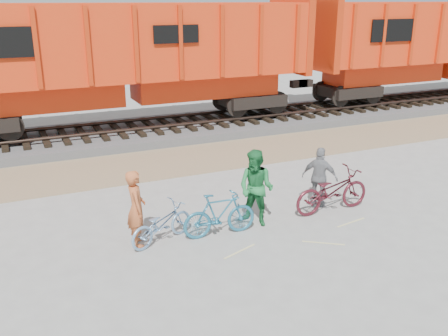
{
  "coord_description": "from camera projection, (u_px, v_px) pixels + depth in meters",
  "views": [
    {
      "loc": [
        -5.08,
        -9.08,
        4.96
      ],
      "look_at": [
        -0.32,
        1.5,
        1.02
      ],
      "focal_mm": 40.0,
      "sensor_mm": 36.0,
      "label": 1
    }
  ],
  "objects": [
    {
      "name": "person_woman",
      "position": [
        320.0,
        177.0,
        12.37
      ],
      "size": [
        0.87,
        0.92,
        1.53
      ],
      "primitive_type": "imported",
      "rotation": [
        0.0,
        0.0,
        2.29
      ],
      "color": "gray",
      "rests_on": "ground"
    },
    {
      "name": "hopper_car_center",
      "position": [
        126.0,
        56.0,
        17.89
      ],
      "size": [
        14.0,
        3.13,
        4.65
      ],
      "color": "black",
      "rests_on": "track"
    },
    {
      "name": "gravel_strip",
      "position": [
        182.0,
        160.0,
        16.16
      ],
      "size": [
        120.0,
        3.0,
        0.02
      ],
      "primitive_type": "cube",
      "color": "#99815F",
      "rests_on": "ground"
    },
    {
      "name": "bicycle_teal",
      "position": [
        219.0,
        214.0,
        10.89
      ],
      "size": [
        1.69,
        0.55,
        1.0
      ],
      "primitive_type": "imported",
      "rotation": [
        0.0,
        0.0,
        1.52
      ],
      "color": "#256C8B",
      "rests_on": "ground"
    },
    {
      "name": "track",
      "position": [
        151.0,
        123.0,
        19.03
      ],
      "size": [
        120.0,
        2.6,
        0.24
      ],
      "color": "black",
      "rests_on": "ballast_bed"
    },
    {
      "name": "person_solo",
      "position": [
        136.0,
        208.0,
        10.39
      ],
      "size": [
        0.47,
        0.65,
        1.66
      ],
      "primitive_type": "imported",
      "rotation": [
        0.0,
        0.0,
        1.45
      ],
      "color": "#B7592F",
      "rests_on": "ground"
    },
    {
      "name": "bicycle_blue",
      "position": [
        161.0,
        224.0,
        10.63
      ],
      "size": [
        1.7,
        1.14,
        0.84
      ],
      "primitive_type": "imported",
      "rotation": [
        0.0,
        0.0,
        1.97
      ],
      "color": "#749CC3",
      "rests_on": "ground"
    },
    {
      "name": "ballast_bed",
      "position": [
        152.0,
        131.0,
        19.13
      ],
      "size": [
        120.0,
        4.0,
        0.3
      ],
      "primitive_type": "cube",
      "color": "slate",
      "rests_on": "ground"
    },
    {
      "name": "person_man",
      "position": [
        256.0,
        188.0,
        11.32
      ],
      "size": [
        1.05,
        1.09,
        1.78
      ],
      "primitive_type": "imported",
      "rotation": [
        0.0,
        0.0,
        -0.94
      ],
      "color": "#1E6F37",
      "rests_on": "ground"
    },
    {
      "name": "bicycle_maroon",
      "position": [
        332.0,
        191.0,
        12.14
      ],
      "size": [
        2.05,
        0.74,
        1.07
      ],
      "primitive_type": "imported",
      "rotation": [
        0.0,
        0.0,
        1.58
      ],
      "color": "#4E1721",
      "rests_on": "ground"
    },
    {
      "name": "hopper_car_right",
      "position": [
        437.0,
        42.0,
        23.72
      ],
      "size": [
        14.0,
        3.13,
        4.65
      ],
      "color": "black",
      "rests_on": "track"
    },
    {
      "name": "ground",
      "position": [
        264.0,
        228.0,
        11.41
      ],
      "size": [
        120.0,
        120.0,
        0.0
      ],
      "primitive_type": "plane",
      "color": "#9E9E99",
      "rests_on": "ground"
    }
  ]
}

